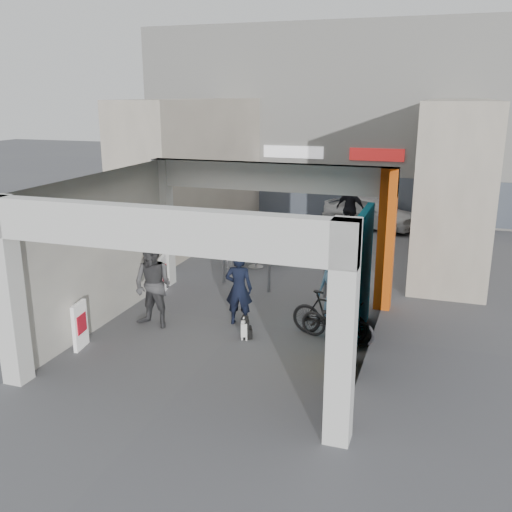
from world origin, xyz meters
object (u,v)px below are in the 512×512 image
(produce_stand, at_px, (233,240))
(cafe_set, at_px, (255,254))
(man_back_turned, at_px, (153,285))
(white_van, at_px, (371,211))
(bicycle_front, at_px, (338,322))
(man_crates, at_px, (350,209))
(bicycle_rear, at_px, (329,315))
(man_with_dog, at_px, (239,289))
(man_elderly, at_px, (335,285))
(border_collie, at_px, (246,328))

(produce_stand, bearing_deg, cafe_set, -24.53)
(man_back_turned, xyz_separation_m, white_van, (3.36, 11.80, -0.33))
(bicycle_front, height_order, white_van, white_van)
(man_crates, distance_m, bicycle_rear, 9.79)
(produce_stand, bearing_deg, man_back_turned, -60.07)
(cafe_set, height_order, man_back_turned, man_back_turned)
(man_with_dog, height_order, man_elderly, man_with_dog)
(produce_stand, bearing_deg, man_crates, 68.36)
(man_with_dog, bearing_deg, man_crates, -104.51)
(bicycle_front, bearing_deg, bicycle_rear, 76.91)
(man_elderly, bearing_deg, produce_stand, 144.35)
(cafe_set, xyz_separation_m, man_back_turned, (-0.60, -5.47, 0.66))
(produce_stand, xyz_separation_m, border_collie, (2.93, -6.94, -0.10))
(cafe_set, relative_size, white_van, 0.41)
(cafe_set, height_order, man_with_dog, man_with_dog)
(produce_stand, xyz_separation_m, white_van, (4.07, 4.84, 0.33))
(man_with_dog, bearing_deg, man_elderly, -160.95)
(cafe_set, relative_size, man_back_turned, 0.79)
(man_elderly, height_order, white_van, man_elderly)
(bicycle_rear, bearing_deg, border_collie, 121.15)
(man_crates, xyz_separation_m, bicycle_front, (1.37, -9.80, -0.56))
(border_collie, bearing_deg, cafe_set, 81.65)
(produce_stand, distance_m, man_with_dog, 6.70)
(produce_stand, distance_m, man_back_turned, 7.03)
(produce_stand, relative_size, man_back_turned, 0.65)
(cafe_set, xyz_separation_m, border_collie, (1.62, -5.45, -0.10))
(man_with_dog, relative_size, man_crates, 0.86)
(bicycle_front, distance_m, white_van, 11.28)
(man_with_dog, bearing_deg, bicycle_rear, 167.92)
(bicycle_front, bearing_deg, border_collie, 116.55)
(man_with_dog, relative_size, man_elderly, 1.06)
(border_collie, relative_size, man_back_turned, 0.29)
(produce_stand, xyz_separation_m, bicycle_rear, (4.64, -6.32, 0.19))
(man_crates, xyz_separation_m, white_van, (0.60, 1.45, -0.33))
(man_elderly, xyz_separation_m, man_crates, (-1.06, 8.51, 0.18))
(cafe_set, bearing_deg, bicycle_front, -54.33)
(bicycle_front, relative_size, white_van, 0.43)
(border_collie, distance_m, man_back_turned, 2.34)
(man_with_dog, xyz_separation_m, bicycle_rear, (2.14, -0.13, -0.34))
(cafe_set, bearing_deg, man_back_turned, -96.21)
(border_collie, bearing_deg, white_van, 59.54)
(man_back_turned, relative_size, man_elderly, 1.22)
(man_crates, bearing_deg, white_van, -93.85)
(produce_stand, xyz_separation_m, man_with_dog, (2.50, -6.19, 0.53))
(man_back_turned, bearing_deg, bicycle_front, 16.08)
(cafe_set, distance_m, produce_stand, 1.98)
(man_elderly, relative_size, white_van, 0.42)
(cafe_set, xyz_separation_m, man_elderly, (3.23, -3.64, 0.48))
(produce_stand, distance_m, man_elderly, 6.86)
(man_back_turned, bearing_deg, white_van, 82.63)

